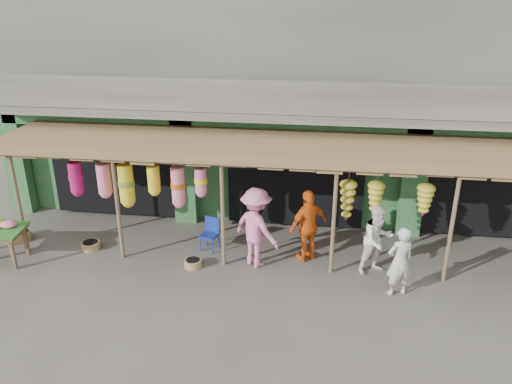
# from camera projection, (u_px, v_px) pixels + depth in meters

# --- Properties ---
(ground) EXTENTS (80.00, 80.00, 0.00)m
(ground) POSITION_uv_depth(u_px,v_px,m) (288.00, 265.00, 11.80)
(ground) COLOR #514C47
(ground) RESTS_ON ground
(building) EXTENTS (16.40, 6.80, 7.00)m
(building) POSITION_uv_depth(u_px,v_px,m) (304.00, 85.00, 15.00)
(building) COLOR gray
(building) RESTS_ON ground
(awning) EXTENTS (14.00, 2.70, 2.79)m
(awning) POSITION_uv_depth(u_px,v_px,m) (286.00, 151.00, 11.58)
(awning) COLOR brown
(awning) RESTS_ON ground
(blue_chair) EXTENTS (0.48, 0.48, 0.82)m
(blue_chair) POSITION_uv_depth(u_px,v_px,m) (211.00, 232.00, 12.39)
(blue_chair) COLOR navy
(blue_chair) RESTS_ON ground
(basket_left) EXTENTS (0.59, 0.59, 0.22)m
(basket_left) POSITION_uv_depth(u_px,v_px,m) (20.00, 235.00, 12.95)
(basket_left) COLOR olive
(basket_left) RESTS_ON ground
(basket_mid) EXTENTS (0.56, 0.56, 0.18)m
(basket_mid) POSITION_uv_depth(u_px,v_px,m) (91.00, 245.00, 12.50)
(basket_mid) COLOR #A06A47
(basket_mid) RESTS_ON ground
(basket_right) EXTENTS (0.50, 0.50, 0.18)m
(basket_right) POSITION_uv_depth(u_px,v_px,m) (193.00, 263.00, 11.67)
(basket_right) COLOR #9A6948
(basket_right) RESTS_ON ground
(person_front) EXTENTS (0.67, 0.56, 1.56)m
(person_front) POSITION_uv_depth(u_px,v_px,m) (400.00, 262.00, 10.38)
(person_front) COLOR silver
(person_front) RESTS_ON ground
(person_right) EXTENTS (1.01, 0.95, 1.65)m
(person_right) POSITION_uv_depth(u_px,v_px,m) (377.00, 240.00, 11.20)
(person_right) COLOR white
(person_right) RESTS_ON ground
(person_vendor) EXTENTS (1.08, 1.00, 1.78)m
(person_vendor) POSITION_uv_depth(u_px,v_px,m) (308.00, 226.00, 11.71)
(person_vendor) COLOR orange
(person_vendor) RESTS_ON ground
(person_shopper) EXTENTS (1.43, 1.30, 1.92)m
(person_shopper) POSITION_uv_depth(u_px,v_px,m) (256.00, 228.00, 11.46)
(person_shopper) COLOR pink
(person_shopper) RESTS_ON ground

